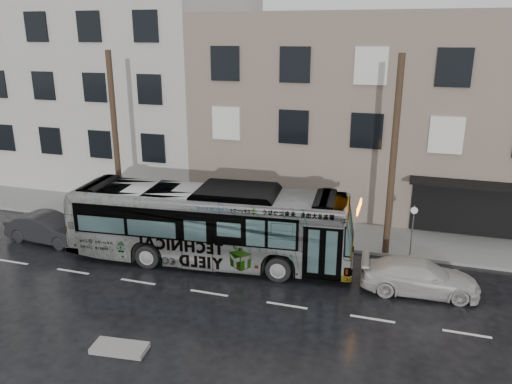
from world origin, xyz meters
TOP-DOWN VIEW (x-y plane):
  - ground at (0.00, 0.00)m, footprint 120.00×120.00m
  - sidewalk at (0.00, 4.90)m, footprint 90.00×3.60m
  - building_taupe at (5.00, 12.70)m, footprint 20.00×12.00m
  - building_grey at (-18.00, 14.20)m, footprint 26.00×15.00m
  - utility_pole_front at (6.50, 3.30)m, footprint 0.30×0.30m
  - utility_pole_rear at (-7.50, 3.30)m, footprint 0.30×0.30m
  - sign_post at (7.60, 3.30)m, footprint 0.06×0.06m
  - bus at (-1.09, 0.32)m, footprint 12.97×4.05m
  - white_sedan at (7.97, 0.11)m, footprint 4.73×2.21m
  - dark_sedan at (-9.62, -0.01)m, footprint 4.40×1.80m
  - slush_pile at (-1.34, -6.89)m, footprint 1.88×0.99m

SIDE VIEW (x-z plane):
  - ground at x=0.00m, z-range 0.00..0.00m
  - sidewalk at x=0.00m, z-range 0.00..0.15m
  - slush_pile at x=-1.34m, z-range 0.00..0.18m
  - white_sedan at x=7.97m, z-range 0.00..1.33m
  - dark_sedan at x=-9.62m, z-range 0.00..1.42m
  - sign_post at x=7.60m, z-range 0.15..2.55m
  - bus at x=-1.09m, z-range 0.00..3.56m
  - utility_pole_front at x=6.50m, z-range 0.15..9.15m
  - utility_pole_rear at x=-7.50m, z-range 0.15..9.15m
  - building_taupe at x=5.00m, z-range 0.00..11.00m
  - building_grey at x=-18.00m, z-range 0.00..16.00m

